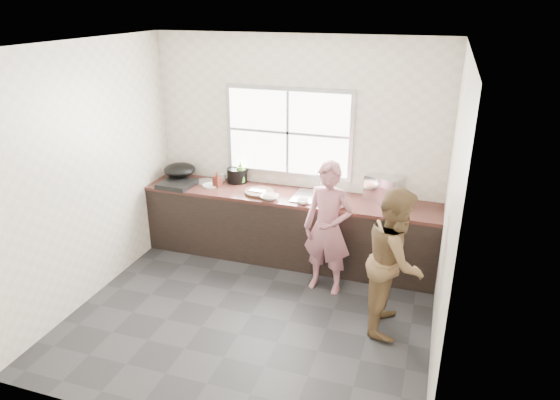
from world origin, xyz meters
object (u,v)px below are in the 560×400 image
(woman, at_px, (328,233))
(plate_food, at_px, (211,185))
(pot_lid_right, at_px, (205,182))
(person_side, at_px, (395,260))
(black_pot, at_px, (237,175))
(burner, at_px, (177,184))
(pot_lid_left, at_px, (213,183))
(bowl_crabs, at_px, (338,204))
(glass_jar, at_px, (223,177))
(bottle_brown_short, at_px, (240,175))
(bowl_held, at_px, (303,201))
(bottle_green, at_px, (241,172))
(wok, at_px, (180,170))
(bottle_brown_tall, at_px, (217,180))
(bowl_mince, at_px, (269,197))
(dish_rack, at_px, (384,188))
(cutting_board, at_px, (259,192))

(woman, height_order, plate_food, woman)
(pot_lid_right, bearing_deg, person_side, -23.57)
(black_pot, bearing_deg, plate_food, -136.28)
(black_pot, distance_m, burner, 0.77)
(woman, distance_m, pot_lid_left, 1.78)
(bowl_crabs, relative_size, glass_jar, 2.01)
(woman, distance_m, bottle_brown_short, 1.58)
(bowl_held, distance_m, bottle_brown_short, 1.06)
(bowl_crabs, bearing_deg, bottle_green, 164.42)
(bowl_held, height_order, bottle_green, bottle_green)
(bottle_brown_short, distance_m, wok, 0.80)
(person_side, distance_m, wok, 3.10)
(bottle_green, bearing_deg, burner, -153.98)
(woman, relative_size, bottle_brown_tall, 7.80)
(plate_food, bearing_deg, person_side, -22.64)
(bottle_brown_short, relative_size, glass_jar, 2.09)
(bowl_mince, xyz_separation_m, bowl_crabs, (0.82, 0.03, 0.00))
(bowl_mince, distance_m, wok, 1.37)
(glass_jar, xyz_separation_m, burner, (-0.46, -0.38, -0.01))
(plate_food, height_order, dish_rack, dish_rack)
(cutting_board, bearing_deg, woman, -26.51)
(bottle_brown_tall, bearing_deg, bowl_held, -9.70)
(bowl_mince, relative_size, bottle_brown_tall, 1.14)
(black_pot, height_order, plate_food, black_pot)
(woman, xyz_separation_m, dish_rack, (0.48, 0.76, 0.31))
(bowl_held, relative_size, bottle_green, 0.58)
(bottle_brown_short, xyz_separation_m, wok, (-0.78, -0.15, 0.05))
(bowl_held, distance_m, burner, 1.67)
(bowl_mince, bearing_deg, bottle_green, 142.19)
(dish_rack, bearing_deg, bowl_held, -134.99)
(black_pot, bearing_deg, woman, -29.48)
(bowl_mince, xyz_separation_m, black_pot, (-0.59, 0.44, 0.07))
(woman, xyz_separation_m, bowl_crabs, (0.03, 0.38, 0.19))
(bottle_brown_short, bearing_deg, cutting_board, -38.57)
(glass_jar, bearing_deg, woman, -26.28)
(wok, relative_size, pot_lid_right, 1.52)
(bowl_crabs, xyz_separation_m, burner, (-2.07, 0.02, 0.00))
(burner, distance_m, pot_lid_right, 0.36)
(cutting_board, height_order, bowl_crabs, bowl_crabs)
(black_pot, distance_m, glass_jar, 0.21)
(black_pot, relative_size, pot_lid_right, 0.94)
(bottle_brown_short, distance_m, pot_lid_right, 0.46)
(cutting_board, bearing_deg, wok, 172.72)
(pot_lid_right, bearing_deg, dish_rack, 2.94)
(bowl_mince, relative_size, glass_jar, 2.30)
(bowl_mince, distance_m, burner, 1.26)
(black_pot, relative_size, glass_jar, 2.86)
(cutting_board, height_order, glass_jar, glass_jar)
(black_pot, bearing_deg, bowl_held, -23.66)
(bowl_crabs, height_order, glass_jar, glass_jar)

